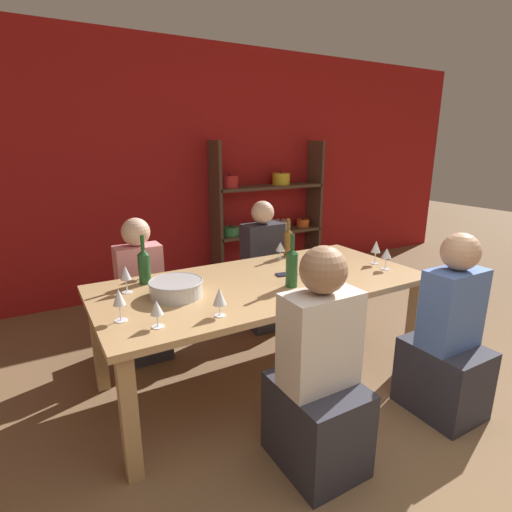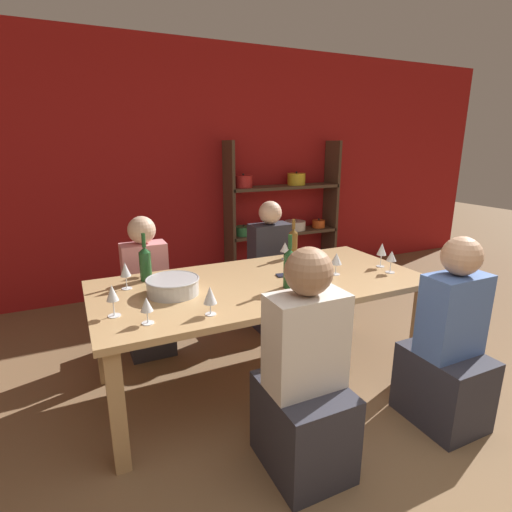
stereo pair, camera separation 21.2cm
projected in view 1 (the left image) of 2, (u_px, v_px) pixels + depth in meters
wall_back_red at (170, 171)px, 4.37m from camera, size 8.80×0.06×2.70m
shelf_unit at (267, 223)px, 4.92m from camera, size 1.44×0.30×1.67m
dining_table at (263, 292)px, 2.72m from camera, size 2.21×1.05×0.74m
mixing_bowl at (176, 288)px, 2.42m from camera, size 0.33×0.33×0.10m
wine_bottle_green at (288, 242)px, 3.26m from camera, size 0.07×0.07×0.31m
wine_bottle_dark at (292, 267)px, 2.56m from camera, size 0.08×0.08×0.35m
wine_bottle_amber at (144, 265)px, 2.62m from camera, size 0.08×0.08×0.33m
wine_glass_red_a at (126, 274)px, 2.46m from camera, size 0.07×0.07×0.18m
wine_glass_red_b at (322, 270)px, 2.54m from camera, size 0.06×0.06×0.18m
wine_glass_empty_a at (142, 264)px, 2.72m from camera, size 0.08×0.08×0.15m
wine_glass_empty_b at (119, 298)px, 2.06m from camera, size 0.07×0.07×0.18m
wine_glass_white_a at (157, 309)px, 2.00m from camera, size 0.07×0.07×0.14m
wine_glass_white_b at (314, 279)px, 2.40m from camera, size 0.06×0.06×0.16m
wine_glass_red_c at (280, 247)px, 3.19m from camera, size 0.08×0.08×0.14m
wine_glass_red_d at (376, 247)px, 3.05m from camera, size 0.07×0.07×0.18m
wine_glass_empty_c at (219, 297)px, 2.12m from camera, size 0.07×0.07×0.16m
wine_glass_white_c at (387, 254)px, 2.92m from camera, size 0.07×0.07×0.16m
wine_glass_white_d at (334, 258)px, 2.85m from camera, size 0.08×0.08×0.16m
cell_phone at (287, 274)px, 2.82m from camera, size 0.16×0.09×0.01m
person_near_a at (447, 348)px, 2.44m from camera, size 0.37×0.46×1.16m
person_far_a at (142, 305)px, 3.14m from camera, size 0.34×0.43×1.11m
person_near_b at (318, 388)px, 2.02m from camera, size 0.38×0.48×1.19m
person_far_b at (262, 280)px, 3.68m from camera, size 0.36×0.45×1.16m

